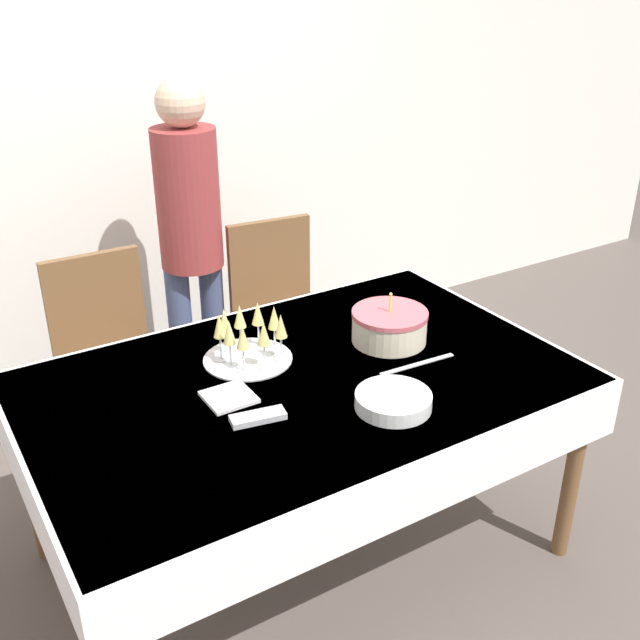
{
  "coord_description": "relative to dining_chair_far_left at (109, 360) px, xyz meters",
  "views": [
    {
      "loc": [
        -1.08,
        -1.87,
        2.04
      ],
      "look_at": [
        0.16,
        0.13,
        0.89
      ],
      "focal_mm": 42.0,
      "sensor_mm": 36.0,
      "label": 1
    }
  ],
  "objects": [
    {
      "name": "ground_plane",
      "position": [
        0.4,
        -0.9,
        -0.53
      ],
      "size": [
        12.0,
        12.0,
        0.0
      ],
      "primitive_type": "plane",
      "color": "#564C47"
    },
    {
      "name": "wall_back",
      "position": [
        0.4,
        0.78,
        0.82
      ],
      "size": [
        8.0,
        0.05,
        2.7
      ],
      "color": "silver",
      "rests_on": "ground_plane"
    },
    {
      "name": "dining_table",
      "position": [
        0.4,
        -0.9,
        0.14
      ],
      "size": [
        1.81,
        1.16,
        0.77
      ],
      "color": "white",
      "rests_on": "ground_plane"
    },
    {
      "name": "dining_chair_far_left",
      "position": [
        0.0,
        0.0,
        0.0
      ],
      "size": [
        0.43,
        0.43,
        0.96
      ],
      "color": "brown",
      "rests_on": "ground_plane"
    },
    {
      "name": "dining_chair_far_right",
      "position": [
        0.81,
        -0.0,
        0.0
      ],
      "size": [
        0.46,
        0.46,
        0.96
      ],
      "color": "brown",
      "rests_on": "ground_plane"
    },
    {
      "name": "birthday_cake",
      "position": [
        0.81,
        -0.84,
        0.3
      ],
      "size": [
        0.28,
        0.28,
        0.19
      ],
      "color": "beige",
      "rests_on": "dining_table"
    },
    {
      "name": "champagne_tray",
      "position": [
        0.31,
        -0.7,
        0.34
      ],
      "size": [
        0.31,
        0.31,
        0.18
      ],
      "color": "silver",
      "rests_on": "dining_table"
    },
    {
      "name": "plate_stack_main",
      "position": [
        0.55,
        -1.21,
        0.26
      ],
      "size": [
        0.24,
        0.24,
        0.05
      ],
      "color": "white",
      "rests_on": "dining_table"
    },
    {
      "name": "cake_knife",
      "position": [
        0.78,
        -1.04,
        0.24
      ],
      "size": [
        0.3,
        0.03,
        0.0
      ],
      "color": "silver",
      "rests_on": "dining_table"
    },
    {
      "name": "fork_pile",
      "position": [
        0.16,
        -1.05,
        0.25
      ],
      "size": [
        0.18,
        0.09,
        0.02
      ],
      "color": "silver",
      "rests_on": "dining_table"
    },
    {
      "name": "napkin_pile",
      "position": [
        0.14,
        -0.89,
        0.25
      ],
      "size": [
        0.15,
        0.15,
        0.01
      ],
      "color": "white",
      "rests_on": "dining_table"
    },
    {
      "name": "person_standing",
      "position": [
        0.48,
        0.21,
        0.44
      ],
      "size": [
        0.28,
        0.28,
        1.6
      ],
      "color": "#3F4C72",
      "rests_on": "ground_plane"
    }
  ]
}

